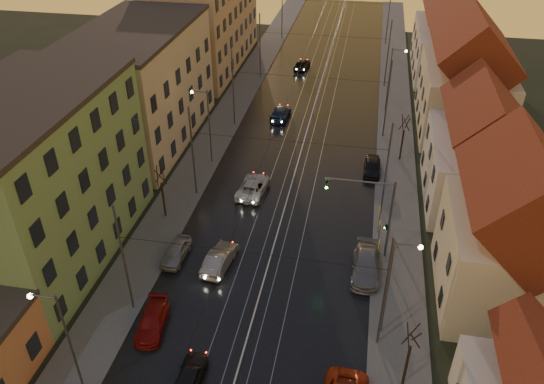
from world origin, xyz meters
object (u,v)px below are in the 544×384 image
Objects in this scene: traffic_light_mast at (378,209)px; parked_right_2 at (372,167)px; street_lamp_3 at (392,74)px; driving_car_0 at (189,377)px; street_lamp_0 at (63,335)px; street_lamp_1 at (394,280)px; street_lamp_2 at (206,119)px; parked_left_3 at (176,252)px; driving_car_2 at (253,187)px; parked_left_2 at (152,321)px; driving_car_1 at (220,259)px; driving_car_3 at (280,113)px; parked_right_1 at (366,266)px; driving_car_4 at (302,64)px.

parked_right_2 is (-0.39, 12.97, -3.90)m from traffic_light_mast.
driving_car_0 is (-11.76, -42.31, -4.23)m from street_lamp_3.
street_lamp_0 is 23.42m from traffic_light_mast.
street_lamp_1 and street_lamp_2 have the same top height.
driving_car_2 is at bearing 71.03° from parked_left_3.
traffic_light_mast reaches higher than parked_left_2.
driving_car_1 is 1.15× the size of parked_left_3.
street_lamp_2 is 1.69× the size of driving_car_3.
driving_car_0 is 12.09m from parked_left_3.
street_lamp_1 reaches higher than driving_car_0.
street_lamp_2 is 1.89× the size of parked_left_2.
parked_left_3 is at bearing 84.50° from driving_car_3.
street_lamp_2 is 17.25m from parked_right_2.
street_lamp_3 is at bearing 87.59° from parked_right_1.
parked_right_1 is at bearing -40.50° from street_lamp_2.
street_lamp_1 is 1.57× the size of driving_car_2.
parked_right_2 is at bearing 90.35° from parked_right_1.
traffic_light_mast is at bearing 151.92° from driving_car_2.
street_lamp_3 is 1.89× the size of parked_left_2.
street_lamp_3 reaches higher than driving_car_0.
parked_left_2 is at bearing -121.05° from parked_right_2.
driving_car_2 is at bearing 93.34° from driving_car_3.
driving_car_4 is at bearing 105.55° from traffic_light_mast.
parked_right_1 reaches higher than parked_right_2.
driving_car_0 is (6.45, 1.69, -4.23)m from street_lamp_0.
street_lamp_0 is 19.89m from street_lamp_1.
street_lamp_0 is 1.95× the size of parked_right_2.
driving_car_2 is (-12.46, 15.18, -4.18)m from street_lamp_1.
driving_car_1 reaches higher than driving_car_2.
street_lamp_2 reaches higher than parked_left_2.
driving_car_2 is (-12.46, -20.82, -4.18)m from street_lamp_3.
driving_car_3 is at bearing -85.01° from driving_car_2.
driving_car_0 is at bearing 102.44° from driving_car_1.
street_lamp_0 is at bearing 84.64° from driving_car_3.
driving_car_0 is at bearing -129.68° from parked_right_1.
street_lamp_0 reaches higher than driving_car_0.
driving_car_4 is 1.10× the size of parked_left_3.
street_lamp_1 is 13.99m from driving_car_0.
street_lamp_0 is 1.00× the size of street_lamp_2.
driving_car_4 is (-11.30, 40.62, -3.87)m from traffic_light_mast.
driving_car_1 is 10.68m from driving_car_2.
driving_car_2 is 1.19× the size of driving_car_4.
driving_car_1 reaches higher than parked_left_2.
parked_left_3 is 0.75× the size of parked_right_1.
driving_car_3 is 34.20m from parked_left_2.
street_lamp_2 is at bearing -138.69° from street_lamp_3.
street_lamp_1 is 21.44m from parked_right_2.
traffic_light_mast is at bearing -35.07° from street_lamp_2.
street_lamp_0 is 28.00m from street_lamp_2.
street_lamp_1 is at bearing 114.43° from driving_car_3.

